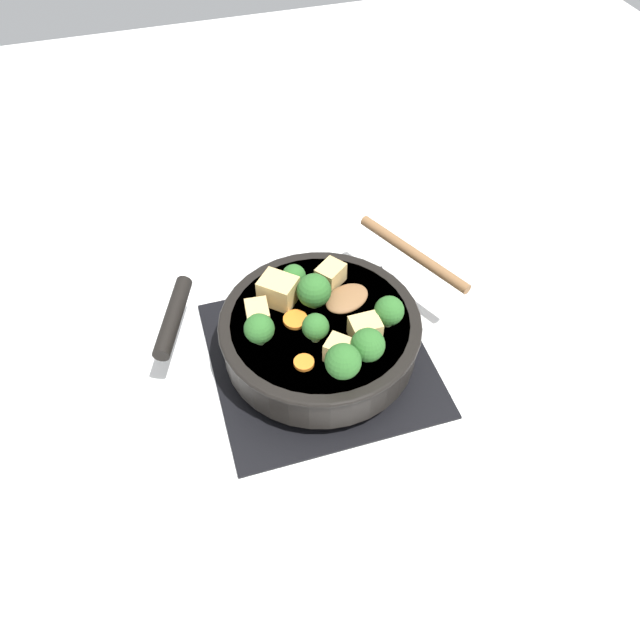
# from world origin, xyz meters

# --- Properties ---
(ground_plane) EXTENTS (2.40, 2.40, 0.00)m
(ground_plane) POSITION_xyz_m (0.00, 0.00, 0.00)
(ground_plane) COLOR white
(front_burner_grate) EXTENTS (0.31, 0.31, 0.03)m
(front_burner_grate) POSITION_xyz_m (0.00, 0.00, 0.01)
(front_burner_grate) COLOR black
(front_burner_grate) RESTS_ON ground_plane
(skillet_pan) EXTENTS (0.29, 0.37, 0.06)m
(skillet_pan) POSITION_xyz_m (0.00, 0.00, 0.06)
(skillet_pan) COLOR black
(skillet_pan) RESTS_ON front_burner_grate
(wooden_spoon) EXTENTS (0.19, 0.22, 0.02)m
(wooden_spoon) POSITION_xyz_m (0.05, -0.11, 0.09)
(wooden_spoon) COLOR brown
(wooden_spoon) RESTS_ON skillet_pan
(tofu_cube_center_large) EXTENTS (0.05, 0.05, 0.03)m
(tofu_cube_center_large) POSITION_xyz_m (0.07, -0.04, 0.10)
(tofu_cube_center_large) COLOR #DBB770
(tofu_cube_center_large) RESTS_ON skillet_pan
(tofu_cube_near_handle) EXTENTS (0.06, 0.06, 0.04)m
(tofu_cube_near_handle) POSITION_xyz_m (0.05, 0.04, 0.11)
(tofu_cube_near_handle) COLOR #DBB770
(tofu_cube_near_handle) RESTS_ON skillet_pan
(tofu_cube_east_chunk) EXTENTS (0.03, 0.04, 0.03)m
(tofu_cube_east_chunk) POSITION_xyz_m (-0.05, -0.05, 0.10)
(tofu_cube_east_chunk) COLOR #DBB770
(tofu_cube_east_chunk) RESTS_ON skillet_pan
(tofu_cube_west_chunk) EXTENTS (0.05, 0.05, 0.03)m
(tofu_cube_west_chunk) POSITION_xyz_m (-0.07, -0.01, 0.10)
(tofu_cube_west_chunk) COLOR #DBB770
(tofu_cube_west_chunk) RESTS_ON skillet_pan
(tofu_cube_back_piece) EXTENTS (0.04, 0.03, 0.03)m
(tofu_cube_back_piece) POSITION_xyz_m (0.02, 0.08, 0.10)
(tofu_cube_back_piece) COLOR #DBB770
(tofu_cube_back_piece) RESTS_ON skillet_pan
(broccoli_floret_near_spoon) EXTENTS (0.04, 0.04, 0.04)m
(broccoli_floret_near_spoon) POSITION_xyz_m (-0.03, 0.02, 0.11)
(broccoli_floret_near_spoon) COLOR #709956
(broccoli_floret_near_spoon) RESTS_ON skillet_pan
(broccoli_floret_center_top) EXTENTS (0.03, 0.03, 0.04)m
(broccoli_floret_center_top) POSITION_xyz_m (0.07, 0.02, 0.11)
(broccoli_floret_center_top) COLOR #709956
(broccoli_floret_center_top) RESTS_ON skillet_pan
(broccoli_floret_east_rim) EXTENTS (0.05, 0.05, 0.05)m
(broccoli_floret_east_rim) POSITION_xyz_m (-0.10, 0.00, 0.12)
(broccoli_floret_east_rim) COLOR #709956
(broccoli_floret_east_rim) RESTS_ON skillet_pan
(broccoli_floret_west_rim) EXTENTS (0.04, 0.04, 0.05)m
(broccoli_floret_west_rim) POSITION_xyz_m (-0.03, -0.09, 0.11)
(broccoli_floret_west_rim) COLOR #709956
(broccoli_floret_west_rim) RESTS_ON skillet_pan
(broccoli_floret_north_edge) EXTENTS (0.04, 0.04, 0.05)m
(broccoli_floret_north_edge) POSITION_xyz_m (-0.01, 0.09, 0.11)
(broccoli_floret_north_edge) COLOR #709956
(broccoli_floret_north_edge) RESTS_ON skillet_pan
(broccoli_floret_south_cluster) EXTENTS (0.04, 0.04, 0.05)m
(broccoli_floret_south_cluster) POSITION_xyz_m (-0.08, -0.04, 0.11)
(broccoli_floret_south_cluster) COLOR #709956
(broccoli_floret_south_cluster) RESTS_ON skillet_pan
(broccoli_floret_mid_floret) EXTENTS (0.05, 0.05, 0.05)m
(broccoli_floret_mid_floret) POSITION_xyz_m (0.03, 0.00, 0.12)
(broccoli_floret_mid_floret) COLOR #709956
(broccoli_floret_mid_floret) RESTS_ON skillet_pan
(carrot_slice_orange_thin) EXTENTS (0.03, 0.03, 0.01)m
(carrot_slice_orange_thin) POSITION_xyz_m (-0.07, 0.04, 0.09)
(carrot_slice_orange_thin) COLOR orange
(carrot_slice_orange_thin) RESTS_ON skillet_pan
(carrot_slice_near_center) EXTENTS (0.03, 0.03, 0.01)m
(carrot_slice_near_center) POSITION_xyz_m (0.01, 0.03, 0.09)
(carrot_slice_near_center) COLOR orange
(carrot_slice_near_center) RESTS_ON skillet_pan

